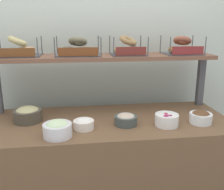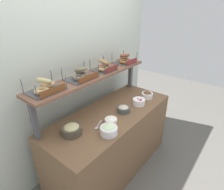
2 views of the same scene
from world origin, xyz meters
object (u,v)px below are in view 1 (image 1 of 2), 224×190
Objects in this scene: bowl_scallion_spread at (57,129)px; bagel_basket_everything at (128,48)px; serving_spoon_near_plate at (63,125)px; bowl_chocolate_spread at (201,117)px; bagel_basket_plain at (18,50)px; bagel_basket_cinnamon_raisin at (182,48)px; bowl_tuna_salad at (126,119)px; bowl_cream_cheese at (84,124)px; bagel_basket_poppy at (78,49)px; bowl_hummus at (28,114)px; bowl_beet_salad at (167,120)px.

bowl_scallion_spread is 0.63× the size of bagel_basket_everything.
serving_spoon_near_plate is 0.76m from bagel_basket_everything.
bowl_scallion_spread is 0.97m from bowl_chocolate_spread.
serving_spoon_near_plate is at bearing -46.78° from bagel_basket_plain.
bagel_basket_everything is at bearing 33.19° from serving_spoon_near_plate.
bowl_chocolate_spread is 0.52× the size of bagel_basket_cinnamon_raisin.
bagel_basket_cinnamon_raisin is (0.51, 0.35, 0.44)m from bowl_tuna_salad.
bowl_tuna_salad is at bearing -5.22° from serving_spoon_near_plate.
bagel_basket_plain is (-0.46, 0.42, 0.44)m from bowl_cream_cheese.
bagel_basket_cinnamon_raisin reaches higher than bagel_basket_poppy.
bowl_tuna_salad is at bearing 175.86° from bowl_chocolate_spread.
bagel_basket_poppy reaches higher than bowl_scallion_spread.
bagel_basket_plain is 1.10× the size of bagel_basket_cinnamon_raisin.
bagel_basket_poppy is at bearing 153.76° from bowl_chocolate_spread.
bowl_chocolate_spread is 0.94m from serving_spoon_near_plate.
bagel_basket_cinnamon_raisin reaches higher than bowl_cream_cheese.
bowl_cream_cheese is at bearing -173.30° from bowl_tuna_salad.
bagel_basket_cinnamon_raisin is at bearing 91.60° from bowl_chocolate_spread.
bagel_basket_cinnamon_raisin is (1.18, 0.19, 0.42)m from bowl_hummus.
bowl_scallion_spread is at bearing -152.97° from bagel_basket_cinnamon_raisin.
bowl_tuna_salad is 0.46m from bowl_scallion_spread.
bowl_beet_salad is at bearing 6.50° from bowl_scallion_spread.
bagel_basket_cinnamon_raisin is (1.25, -0.03, -0.00)m from bagel_basket_plain.
bowl_tuna_salad is at bearing 6.70° from bowl_cream_cheese.
bowl_beet_salad reaches higher than bowl_chocolate_spread.
bowl_chocolate_spread is (0.25, 0.02, 0.00)m from bowl_beet_salad.
bagel_basket_poppy is 0.38m from bagel_basket_everything.
bagel_basket_everything reaches higher than bagel_basket_cinnamon_raisin.
bowl_hummus is (-0.22, 0.29, 0.00)m from bowl_scallion_spread.
serving_spoon_near_plate is (-0.13, 0.07, -0.03)m from bowl_cream_cheese.
bowl_beet_salad reaches higher than bowl_cream_cheese.
bowl_cream_cheese is 0.19m from bowl_scallion_spread.
serving_spoon_near_plate is at bearing 151.98° from bowl_cream_cheese.
bowl_chocolate_spread reaches higher than bowl_tuna_salad.
bagel_basket_plain is at bearing 133.22° from serving_spoon_near_plate.
bowl_cream_cheese is 0.55m from bowl_beet_salad.
bowl_chocolate_spread is at bearing -4.14° from bowl_tuna_salad.
bagel_basket_cinnamon_raisin is at bearing -1.64° from bagel_basket_everything.
bowl_cream_cheese is 0.42× the size of bagel_basket_plain.
bowl_beet_salad is 0.47× the size of bagel_basket_poppy.
bagel_basket_cinnamon_raisin is at bearing -1.42° from bagel_basket_plain.
bowl_tuna_salad is 0.77× the size of bowl_hummus.
bowl_beet_salad is 0.92× the size of serving_spoon_near_plate.
bagel_basket_poppy is at bearing 70.74° from serving_spoon_near_plate.
bowl_hummus reaches higher than bowl_scallion_spread.
bowl_tuna_salad is (0.28, 0.03, 0.00)m from bowl_cream_cheese.
serving_spoon_near_plate is 0.53× the size of bagel_basket_plain.
bowl_chocolate_spread is 0.46× the size of bagel_basket_poppy.
bowl_hummus is at bearing 170.68° from bowl_chocolate_spread.
bowl_scallion_spread is 1.01× the size of serving_spoon_near_plate.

